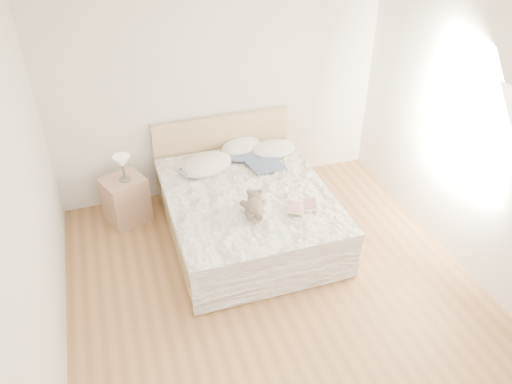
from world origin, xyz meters
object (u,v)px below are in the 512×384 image
Objects in this scene: bed at (246,209)px; table_lamp at (122,163)px; nightstand at (126,199)px; teddy_bear at (254,212)px; photo_book at (193,171)px; childrens_book at (302,206)px.

table_lamp is (-1.23, 0.64, 0.47)m from bed.
nightstand is 1.65× the size of teddy_bear.
photo_book is (0.75, -0.17, -0.15)m from table_lamp.
childrens_book is (0.92, -1.02, 0.00)m from photo_book.
photo_book is (-0.48, 0.47, 0.32)m from bed.
table_lamp is at bearing -31.59° from nightstand.
teddy_bear reaches higher than childrens_book.
nightstand is at bearing 148.41° from table_lamp.
photo_book is 0.92× the size of childrens_book.
childrens_book is (1.71, -1.21, 0.35)m from nightstand.
teddy_bear is at bearing -87.49° from photo_book.
photo_book is 1.07m from teddy_bear.
table_lamp is 1.01× the size of photo_book.
nightstand is 1.82× the size of table_lamp.
photo_book and childrens_book have the same top height.
table_lamp reaches higher than photo_book.
photo_book is at bearing 127.21° from teddy_bear.
teddy_bear reaches higher than nightstand.
nightstand is 2.12m from childrens_book.
nightstand is (-1.27, 0.66, -0.03)m from bed.
bed is at bearing 147.85° from childrens_book.
bed is 0.63m from teddy_bear.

